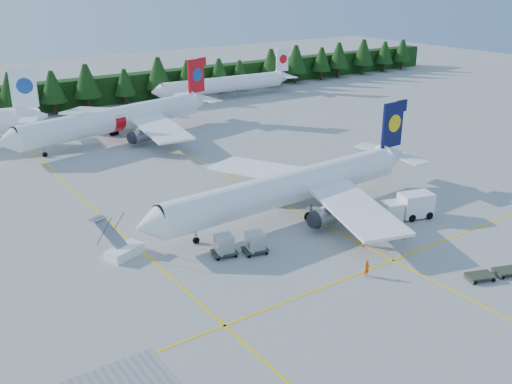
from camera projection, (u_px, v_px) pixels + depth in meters
ground at (309, 254)px, 58.80m from camera, size 320.00×320.00×0.00m
taxi_stripe_a at (108, 220)px, 66.68m from camera, size 0.25×120.00×0.01m
taxi_stripe_b at (249, 187)px, 77.33m from camera, size 0.25×120.00×0.01m
taxi_stripe_cross at (350, 277)px, 54.19m from camera, size 80.00×0.25×0.01m
treeline_hedge at (61, 95)px, 120.61m from camera, size 220.00×4.00×6.00m
airliner_navy at (283, 190)px, 66.52m from camera, size 39.18×32.21×11.39m
airliner_red at (111, 120)px, 97.25m from camera, size 40.64×33.09×11.97m
airliner_far_right at (219, 85)px, 130.51m from camera, size 35.69×5.24×10.37m
airstairs at (122, 249)px, 58.15m from camera, size 4.41×5.80×3.43m
service_truck at (407, 207)px, 66.82m from camera, size 6.55×3.88×2.98m
uld_pair at (240, 243)px, 58.16m from camera, size 5.78×3.68×1.90m
crew_a at (367, 268)px, 54.08m from camera, size 0.69×0.51×1.73m
crew_b at (363, 237)px, 60.16m from camera, size 1.22×1.14×2.01m
crew_c at (405, 232)px, 61.75m from camera, size 0.65×0.78×1.60m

